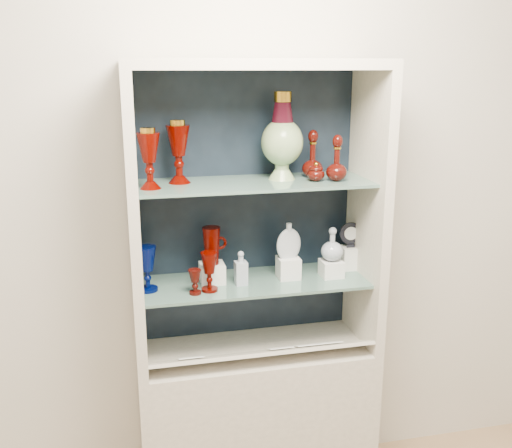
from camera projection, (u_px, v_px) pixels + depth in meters
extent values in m
cube|color=beige|center=(245.00, 189.00, 2.48)|extent=(3.50, 0.02, 2.80)
cube|color=#BBB29F|center=(256.00, 424.00, 2.54)|extent=(1.00, 0.40, 0.75)
cube|color=black|center=(246.00, 207.00, 2.47)|extent=(0.98, 0.02, 1.15)
cube|color=#BBB29F|center=(134.00, 225.00, 2.19)|extent=(0.04, 0.40, 1.15)
cube|color=#BBB29F|center=(367.00, 212.00, 2.39)|extent=(0.04, 0.40, 1.15)
cube|color=#BBB29F|center=(256.00, 64.00, 2.13)|extent=(1.00, 0.40, 0.04)
cube|color=slate|center=(255.00, 282.00, 2.38)|extent=(0.92, 0.34, 0.01)
cube|color=slate|center=(255.00, 183.00, 2.27)|extent=(0.92, 0.34, 0.01)
cube|color=#BBB29F|center=(262.00, 353.00, 2.33)|extent=(0.92, 0.17, 0.09)
cube|color=white|center=(191.00, 358.00, 2.26)|extent=(0.10, 0.06, 0.03)
cube|color=white|center=(280.00, 348.00, 2.34)|extent=(0.10, 0.06, 0.03)
cube|color=white|center=(329.00, 343.00, 2.39)|extent=(0.10, 0.06, 0.03)
cube|color=white|center=(307.00, 345.00, 2.37)|extent=(0.10, 0.06, 0.03)
cube|color=silver|center=(212.00, 273.00, 2.35)|extent=(0.10, 0.10, 0.08)
cube|color=silver|center=(288.00, 268.00, 2.40)|extent=(0.09, 0.09, 0.09)
cube|color=silver|center=(331.00, 268.00, 2.42)|extent=(0.09, 0.09, 0.07)
cube|color=silver|center=(350.00, 258.00, 2.51)|extent=(0.08, 0.08, 0.10)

